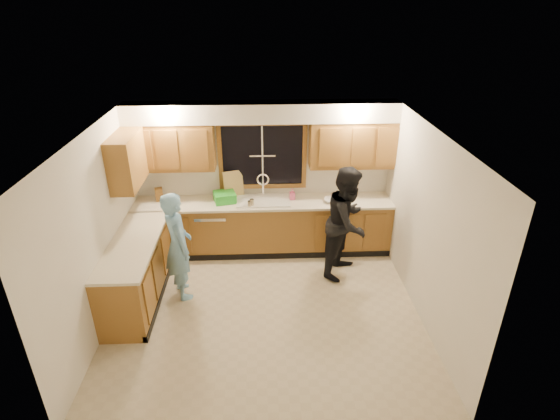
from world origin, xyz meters
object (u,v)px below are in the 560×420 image
(dish_crate, at_px, (225,197))
(bowl, at_px, (331,200))
(man, at_px, (178,246))
(dishwasher, at_px, (213,230))
(knife_block, at_px, (159,194))
(sink, at_px, (263,204))
(stove, at_px, (126,296))
(soap_bottle, at_px, (292,194))
(woman, at_px, (347,222))

(dish_crate, distance_m, bowl, 1.73)
(man, bearing_deg, dishwasher, -41.65)
(man, bearing_deg, knife_block, -3.58)
(knife_block, distance_m, dish_crate, 1.07)
(sink, relative_size, dishwasher, 1.05)
(stove, distance_m, soap_bottle, 3.00)
(stove, xyz_separation_m, man, (0.60, 0.65, 0.35))
(knife_block, bearing_deg, dishwasher, -24.64)
(soap_bottle, bearing_deg, dish_crate, -178.26)
(dishwasher, bearing_deg, sink, 0.99)
(dishwasher, xyz_separation_m, stove, (-0.95, -1.81, 0.04))
(stove, distance_m, man, 0.95)
(bowl, bearing_deg, stove, -149.03)
(knife_block, distance_m, bowl, 2.81)
(stove, xyz_separation_m, soap_bottle, (2.28, 1.87, 0.56))
(dishwasher, relative_size, bowl, 3.47)
(sink, height_order, woman, woman)
(woman, height_order, soap_bottle, woman)
(stove, bearing_deg, dishwasher, 62.31)
(bowl, bearing_deg, sink, 175.81)
(knife_block, relative_size, soap_bottle, 1.17)
(dishwasher, bearing_deg, knife_block, 172.32)
(man, xyz_separation_m, dish_crate, (0.57, 1.19, 0.19))
(woman, distance_m, soap_bottle, 1.10)
(sink, bearing_deg, stove, -134.61)
(man, distance_m, woman, 2.50)
(man, bearing_deg, sink, -70.46)
(sink, xyz_separation_m, man, (-1.20, -1.18, -0.06))
(stove, relative_size, dish_crate, 2.69)
(dishwasher, bearing_deg, man, -106.79)
(woman, xyz_separation_m, knife_block, (-2.95, 0.81, 0.16))
(stove, height_order, woman, woman)
(knife_block, bearing_deg, dish_crate, -21.46)
(knife_block, xyz_separation_m, bowl, (2.80, -0.18, -0.08))
(sink, relative_size, soap_bottle, 4.63)
(sink, distance_m, bowl, 1.11)
(knife_block, bearing_deg, soap_bottle, -18.30)
(dishwasher, height_order, soap_bottle, soap_bottle)
(stove, bearing_deg, knife_block, 86.92)
(dishwasher, distance_m, woman, 2.27)
(dish_crate, bearing_deg, sink, -1.39)
(woman, bearing_deg, stove, 142.15)
(woman, bearing_deg, knife_block, 106.81)
(sink, xyz_separation_m, bowl, (1.11, -0.08, 0.08))
(man, xyz_separation_m, bowl, (2.31, 1.09, 0.14))
(man, xyz_separation_m, knife_block, (-0.50, 1.27, 0.22))
(woman, bearing_deg, dish_crate, 101.10)
(soap_bottle, bearing_deg, woman, -44.07)
(bowl, bearing_deg, dishwasher, 178.05)
(knife_block, relative_size, dish_crate, 0.65)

